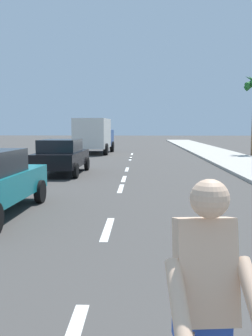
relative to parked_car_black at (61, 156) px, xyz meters
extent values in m
plane|color=#423F3D|center=(2.90, 1.54, -0.84)|extent=(160.00, 160.00, 0.00)
cube|color=#B2ADA3|center=(9.52, 3.54, -0.77)|extent=(3.60, 80.00, 0.14)
cube|color=white|center=(2.90, -9.06, -0.84)|extent=(0.16, 1.80, 0.01)
cube|color=white|center=(2.90, -3.95, -0.84)|extent=(0.16, 1.80, 0.01)
cube|color=white|center=(2.90, -1.55, -0.84)|extent=(0.16, 1.80, 0.01)
cube|color=white|center=(2.90, 1.90, -0.84)|extent=(0.16, 1.80, 0.01)
cube|color=white|center=(2.90, 7.87, -0.84)|extent=(0.16, 1.80, 0.01)
cube|color=white|center=(2.90, 8.89, -0.84)|extent=(0.16, 1.80, 0.01)
cube|color=white|center=(2.90, 12.77, -0.84)|extent=(0.16, 1.80, 0.01)
cube|color=beige|center=(3.96, -14.46, 0.44)|extent=(0.37, 0.35, 0.63)
sphere|color=beige|center=(3.97, -14.52, 0.87)|extent=(0.22, 0.22, 0.22)
cube|color=#2D51B7|center=(3.96, -14.41, 0.11)|extent=(0.34, 0.25, 0.28)
cylinder|color=beige|center=(3.79, -14.74, 0.34)|extent=(0.14, 0.49, 0.41)
cylinder|color=black|center=(0.78, -6.46, -0.52)|extent=(0.19, 0.64, 0.64)
cube|color=black|center=(0.00, 0.06, -0.15)|extent=(1.88, 4.35, 0.64)
cube|color=black|center=(0.00, -0.16, 0.45)|extent=(1.63, 2.27, 0.56)
cylinder|color=black|center=(-0.89, 1.54, -0.52)|extent=(0.19, 0.64, 0.64)
cylinder|color=black|center=(0.93, 1.52, -0.52)|extent=(0.19, 0.64, 0.64)
cylinder|color=black|center=(-0.93, -1.40, -0.52)|extent=(0.19, 0.64, 0.64)
cylinder|color=black|center=(0.89, -1.42, -0.52)|extent=(0.19, 0.64, 0.64)
cube|color=#23478C|center=(-0.08, 15.57, 0.36)|extent=(2.50, 2.45, 1.40)
cube|color=silver|center=(-0.22, 12.58, 0.81)|extent=(2.59, 4.26, 2.30)
cylinder|color=black|center=(-1.29, 15.49, -0.39)|extent=(0.32, 0.91, 0.90)
cylinder|color=black|center=(1.11, 15.39, -0.39)|extent=(0.32, 0.91, 0.90)
cylinder|color=black|center=(-1.46, 11.60, -0.39)|extent=(0.32, 0.91, 0.90)
cylinder|color=black|center=(0.93, 11.49, -0.39)|extent=(0.32, 0.91, 0.90)
cone|color=#195B23|center=(11.70, 11.18, 4.64)|extent=(0.47, 1.83, 1.34)
camera|label=1|loc=(3.58, -16.54, 1.26)|focal=39.46mm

